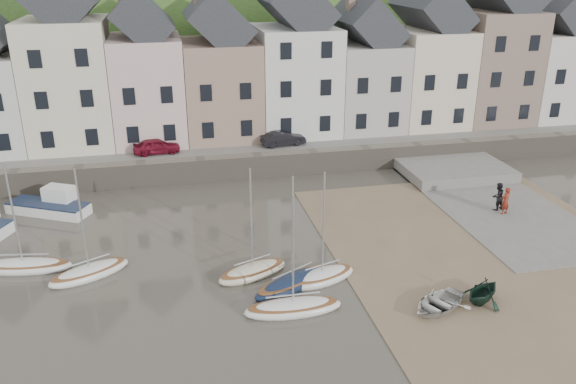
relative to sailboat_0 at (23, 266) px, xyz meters
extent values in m
plane|color=#474238|center=(14.92, -5.21, -0.26)|extent=(160.00, 160.00, 0.00)
cube|color=#375221|center=(14.92, 26.79, 0.49)|extent=(90.00, 30.00, 1.50)
cube|color=slate|center=(14.92, 15.29, 1.29)|extent=(70.00, 7.00, 0.10)
cube|color=slate|center=(14.92, 11.79, 0.64)|extent=(70.00, 1.20, 1.80)
cube|color=brown|center=(25.92, -5.21, -0.23)|extent=(18.00, 26.00, 0.06)
cube|color=slate|center=(29.92, 2.79, -0.20)|extent=(8.00, 18.00, 0.12)
ellipsoid|color=#375221|center=(9.92, 54.79, -18.26)|extent=(134.40, 84.00, 84.00)
cube|color=beige|center=(1.02, 18.79, 6.24)|extent=(6.40, 8.00, 10.00)
cube|color=beige|center=(7.07, 18.79, 5.49)|extent=(5.60, 8.00, 8.50)
cube|color=gray|center=(5.67, 18.79, 12.56)|extent=(0.60, 0.90, 1.40)
cube|color=gray|center=(13.02, 18.79, 5.24)|extent=(6.20, 8.00, 8.00)
cube|color=gray|center=(11.47, 18.79, 12.37)|extent=(0.60, 0.90, 1.40)
cube|color=silver|center=(19.47, 18.79, 5.74)|extent=(6.60, 8.00, 9.00)
cube|color=#B4AEA4|center=(25.72, 18.79, 4.99)|extent=(5.80, 8.00, 7.50)
cube|color=gray|center=(24.27, 18.79, 11.66)|extent=(0.60, 0.90, 1.40)
cube|color=beige|center=(31.67, 18.79, 5.49)|extent=(6.00, 8.00, 8.50)
cube|color=#826B5D|center=(37.92, 18.79, 6.24)|extent=(6.40, 8.00, 10.00)
cube|color=silver|center=(44.07, 18.79, 5.24)|extent=(5.80, 8.00, 8.00)
ellipsoid|color=white|center=(0.00, 0.00, -0.06)|extent=(5.46, 2.30, 0.84)
ellipsoid|color=brown|center=(0.00, 0.00, 0.16)|extent=(5.02, 2.10, 0.20)
cylinder|color=#B2B5B7|center=(0.00, 0.00, 3.04)|extent=(0.10, 0.10, 5.60)
cylinder|color=#B2B5B7|center=(0.00, 0.00, 0.69)|extent=(2.89, 0.53, 0.08)
ellipsoid|color=white|center=(3.57, -1.47, -0.06)|extent=(4.59, 3.34, 0.84)
ellipsoid|color=brown|center=(3.57, -1.47, 0.16)|extent=(4.22, 3.05, 0.20)
cylinder|color=#B2B5B7|center=(3.57, -1.47, 3.04)|extent=(0.10, 0.10, 5.60)
cylinder|color=#B2B5B7|center=(3.57, -1.47, 0.69)|extent=(2.19, 1.17, 0.08)
ellipsoid|color=beige|center=(12.10, -3.25, -0.06)|extent=(4.33, 2.90, 0.84)
ellipsoid|color=brown|center=(12.10, -3.25, 0.16)|extent=(3.97, 2.65, 0.20)
cylinder|color=#B2B5B7|center=(12.10, -3.25, 3.04)|extent=(0.10, 0.10, 5.60)
cylinder|color=#B2B5B7|center=(12.10, -3.25, 0.69)|extent=(2.10, 0.90, 0.08)
ellipsoid|color=white|center=(15.59, -4.57, -0.06)|extent=(4.16, 2.66, 0.84)
ellipsoid|color=brown|center=(15.59, -4.57, 0.16)|extent=(3.82, 2.43, 0.20)
cylinder|color=#B2B5B7|center=(15.59, -4.57, 3.04)|extent=(0.10, 0.10, 5.60)
cylinder|color=#B2B5B7|center=(15.59, -4.57, 0.69)|extent=(2.05, 0.76, 0.08)
ellipsoid|color=white|center=(13.44, -7.09, -0.06)|extent=(4.81, 1.58, 0.84)
ellipsoid|color=brown|center=(13.44, -7.09, 0.16)|extent=(4.43, 1.43, 0.20)
cylinder|color=#B2B5B7|center=(13.44, -7.09, 3.04)|extent=(0.10, 0.10, 5.60)
cylinder|color=#B2B5B7|center=(13.44, -7.09, 0.69)|extent=(2.63, 0.12, 0.08)
ellipsoid|color=#13203B|center=(13.93, -4.82, -0.06)|extent=(4.99, 3.65, 0.84)
ellipsoid|color=brown|center=(13.93, -4.82, 0.16)|extent=(4.58, 3.34, 0.20)
cylinder|color=#B2B5B7|center=(13.93, -4.82, 3.04)|extent=(0.10, 0.10, 5.60)
cylinder|color=#B2B5B7|center=(13.93, -4.82, 0.69)|extent=(2.39, 1.35, 0.08)
cube|color=white|center=(0.13, 7.75, 0.09)|extent=(5.68, 4.09, 0.70)
cube|color=#13203B|center=(0.13, 7.75, 0.46)|extent=(5.60, 4.08, 0.08)
cube|color=white|center=(0.86, 8.14, 0.94)|extent=(2.27, 1.97, 1.00)
imported|color=silver|center=(20.29, -8.43, 0.14)|extent=(3.95, 3.56, 0.67)
imported|color=black|center=(22.68, -8.30, 0.44)|extent=(3.16, 3.04, 1.28)
imported|color=maroon|center=(29.57, 1.00, 0.79)|extent=(0.79, 0.64, 1.85)
imported|color=black|center=(29.44, 1.73, 0.81)|extent=(1.09, 0.95, 1.90)
imported|color=maroon|center=(7.37, 14.29, 1.95)|extent=(3.70, 1.76, 1.22)
imported|color=black|center=(17.48, 14.29, 1.93)|extent=(3.73, 1.72, 1.19)
camera|label=1|loc=(8.12, -30.29, 15.53)|focal=36.32mm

